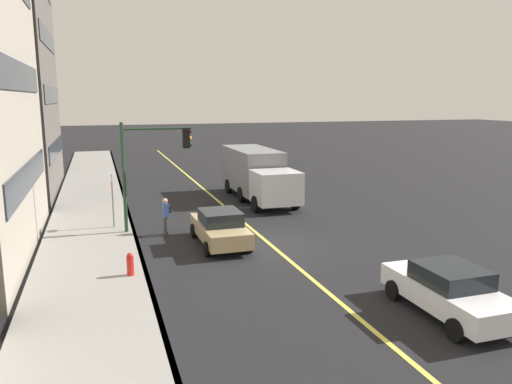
% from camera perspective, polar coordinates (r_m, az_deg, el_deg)
% --- Properties ---
extents(ground, '(200.00, 200.00, 0.00)m').
position_cam_1_polar(ground, '(20.61, 1.81, -6.24)').
color(ground, black).
extents(sidewalk_slab, '(80.00, 3.90, 0.15)m').
position_cam_1_polar(sidewalk_slab, '(19.48, -18.75, -7.61)').
color(sidewalk_slab, gray).
rests_on(sidewalk_slab, ground).
extents(curb_edge, '(80.00, 0.16, 0.15)m').
position_cam_1_polar(curb_edge, '(19.52, -13.22, -7.28)').
color(curb_edge, slate).
rests_on(curb_edge, ground).
extents(lane_stripe_center, '(80.00, 0.16, 0.01)m').
position_cam_1_polar(lane_stripe_center, '(20.60, 1.81, -6.23)').
color(lane_stripe_center, '#D8CC4C').
rests_on(lane_stripe_center, ground).
extents(car_tan, '(4.29, 1.89, 1.49)m').
position_cam_1_polar(car_tan, '(20.58, -4.21, -4.13)').
color(car_tan, tan).
rests_on(car_tan, ground).
extents(car_white, '(4.19, 1.91, 1.45)m').
position_cam_1_polar(car_white, '(15.11, 21.46, -10.55)').
color(car_white, silver).
rests_on(car_white, ground).
extents(truck_gray, '(8.45, 2.55, 2.99)m').
position_cam_1_polar(truck_gray, '(29.69, 0.08, 2.21)').
color(truck_gray, silver).
rests_on(truck_gray, ground).
extents(pedestrian_with_backpack, '(0.42, 0.40, 1.69)m').
position_cam_1_polar(pedestrian_with_backpack, '(22.29, -10.42, -2.48)').
color(pedestrian_with_backpack, '#383838').
rests_on(pedestrian_with_backpack, ground).
extents(traffic_light_mast, '(0.28, 3.15, 5.03)m').
position_cam_1_polar(traffic_light_mast, '(22.35, -12.04, 3.87)').
color(traffic_light_mast, '#1E3823').
rests_on(traffic_light_mast, ground).
extents(street_sign_post, '(0.60, 0.08, 2.62)m').
position_cam_1_polar(street_sign_post, '(23.59, -16.32, -0.61)').
color(street_sign_post, slate).
rests_on(street_sign_post, ground).
extents(fire_hydrant, '(0.24, 0.24, 0.94)m').
position_cam_1_polar(fire_hydrant, '(17.31, -14.39, -8.34)').
color(fire_hydrant, red).
rests_on(fire_hydrant, ground).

